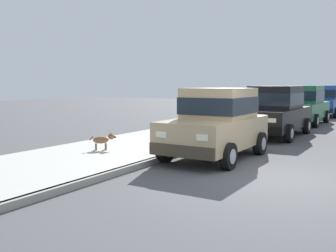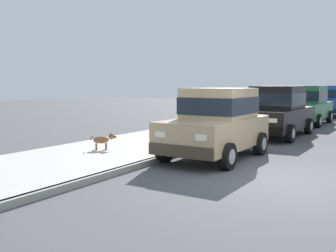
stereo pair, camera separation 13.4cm
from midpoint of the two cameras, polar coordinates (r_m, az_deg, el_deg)
The scene contains 9 objects.
ground_plane at distance 8.51m, azimuth 15.95°, elevation -7.54°, with size 80.00×80.00×0.00m, color #4C4C4F.
curb at distance 9.79m, azimuth -2.48°, elevation -5.11°, with size 0.16×64.00×0.14m, color gray.
sidewalk at distance 10.88m, azimuth -10.43°, elevation -4.08°, with size 3.60×64.00×0.14m, color #B7B5AD.
car_tan_hatchback at distance 10.51m, azimuth 6.82°, elevation 0.61°, with size 1.97×3.81×1.88m.
car_black_sedan at distance 15.38m, azimuth 15.21°, elevation 2.19°, with size 2.06×4.61×1.92m.
car_green_sedan at distance 20.61m, azimuth 19.04°, elevation 3.01°, with size 2.08×4.62×1.92m.
car_blue_sedan at distance 26.44m, azimuth 21.89°, elevation 3.51°, with size 2.11×4.64×1.92m.
dog_brown at distance 11.11m, azimuth -9.85°, elevation -1.98°, with size 0.58×0.56×0.49m.
fire_hydrant at distance 12.21m, azimuth 2.64°, elevation -0.95°, with size 0.34×0.24×0.72m.
Camera 1 is at (2.06, -8.04, 1.97)m, focal length 41.48 mm.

